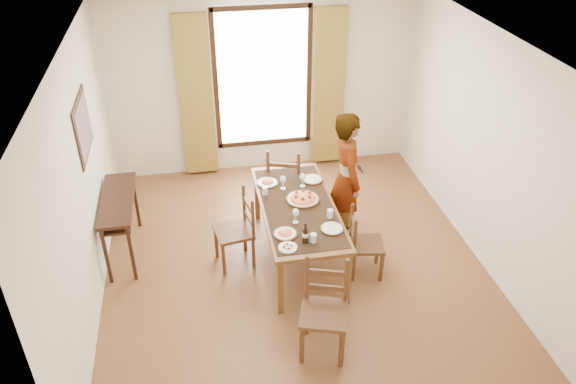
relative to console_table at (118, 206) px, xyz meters
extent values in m
plane|color=#4F3618|center=(2.03, -0.60, -0.68)|extent=(5.00, 5.00, 0.00)
cube|color=beige|center=(2.03, 1.90, 0.67)|extent=(4.50, 0.10, 2.70)
cube|color=beige|center=(2.03, -3.10, 0.67)|extent=(4.50, 0.10, 2.70)
cube|color=beige|center=(-0.22, -0.60, 0.67)|extent=(0.10, 5.00, 2.70)
cube|color=beige|center=(4.28, -0.60, 0.67)|extent=(0.10, 5.00, 2.70)
cube|color=white|center=(2.03, -0.60, 2.04)|extent=(4.50, 5.00, 0.04)
cube|color=white|center=(2.03, 1.87, 0.77)|extent=(1.30, 0.04, 2.00)
cube|color=olive|center=(1.05, 1.81, 0.57)|extent=(0.48, 0.10, 2.40)
cube|color=olive|center=(3.01, 1.81, 0.57)|extent=(0.48, 0.10, 2.40)
cube|color=black|center=(-0.21, 0.00, 1.07)|extent=(0.02, 0.86, 0.66)
cube|color=#B53A22|center=(-0.20, 0.00, 1.07)|extent=(0.01, 0.76, 0.56)
cube|color=black|center=(0.00, 0.00, 0.10)|extent=(0.38, 1.20, 0.04)
cube|color=black|center=(0.00, 0.00, -0.02)|extent=(0.34, 1.10, 0.03)
cube|color=black|center=(-0.14, -0.55, -0.30)|extent=(0.04, 0.04, 0.76)
cube|color=black|center=(-0.14, 0.55, -0.30)|extent=(0.04, 0.04, 0.76)
cube|color=black|center=(0.14, -0.55, -0.30)|extent=(0.04, 0.04, 0.76)
cube|color=black|center=(0.14, 0.55, -0.30)|extent=(0.04, 0.04, 0.76)
cube|color=brown|center=(2.09, -0.47, 0.04)|extent=(0.86, 1.96, 0.05)
cube|color=black|center=(2.09, -0.47, 0.07)|extent=(0.79, 1.80, 0.01)
cube|color=brown|center=(1.72, -1.39, -0.33)|extent=(0.06, 0.06, 0.70)
cube|color=brown|center=(1.72, 0.44, -0.33)|extent=(0.06, 0.06, 0.70)
cube|color=brown|center=(2.46, -1.39, -0.33)|extent=(0.06, 0.06, 0.70)
cube|color=brown|center=(2.46, 0.44, -0.33)|extent=(0.06, 0.06, 0.70)
cube|color=#4E311A|center=(1.32, -0.45, -0.23)|extent=(0.49, 0.49, 0.04)
cube|color=#4E311A|center=(1.11, -0.30, -0.46)|extent=(0.04, 0.04, 0.46)
cube|color=#4E311A|center=(1.47, -0.24, -0.46)|extent=(0.04, 0.04, 0.46)
cube|color=#4E311A|center=(1.17, -0.66, -0.46)|extent=(0.04, 0.04, 0.46)
cube|color=#4E311A|center=(1.53, -0.60, -0.46)|extent=(0.04, 0.04, 0.46)
cube|color=#4E311A|center=(1.48, -0.24, 0.03)|extent=(0.04, 0.04, 0.51)
cube|color=#4E311A|center=(1.54, -0.60, 0.03)|extent=(0.04, 0.04, 0.51)
cube|color=#4E311A|center=(1.51, -0.42, -0.08)|extent=(0.09, 0.36, 0.05)
cube|color=#4E311A|center=(1.51, -0.42, 0.11)|extent=(0.09, 0.36, 0.05)
cube|color=#4E311A|center=(2.12, 0.52, -0.19)|extent=(0.59, 0.59, 0.04)
cube|color=#4E311A|center=(2.37, 0.64, -0.44)|extent=(0.04, 0.04, 0.50)
cube|color=#4E311A|center=(2.25, 0.27, -0.44)|extent=(0.04, 0.04, 0.50)
cube|color=#4E311A|center=(2.00, 0.77, -0.44)|extent=(0.04, 0.04, 0.50)
cube|color=#4E311A|center=(1.87, 0.39, -0.44)|extent=(0.04, 0.04, 0.50)
cube|color=#4E311A|center=(2.24, 0.25, 0.09)|extent=(0.04, 0.04, 0.55)
cube|color=#4E311A|center=(1.87, 0.38, 0.09)|extent=(0.04, 0.04, 0.55)
cube|color=#4E311A|center=(2.06, 0.32, -0.02)|extent=(0.39, 0.15, 0.06)
cube|color=#4E311A|center=(2.06, 0.32, 0.18)|extent=(0.39, 0.15, 0.06)
cube|color=#4E311A|center=(2.05, -1.99, -0.20)|extent=(0.57, 0.57, 0.04)
cube|color=#4E311A|center=(1.81, -2.12, -0.44)|extent=(0.04, 0.04, 0.48)
cube|color=#4E311A|center=(1.92, -1.75, -0.44)|extent=(0.04, 0.04, 0.48)
cube|color=#4E311A|center=(2.17, -2.24, -0.44)|extent=(0.04, 0.04, 0.48)
cube|color=#4E311A|center=(2.29, -1.87, -0.44)|extent=(0.04, 0.04, 0.48)
cube|color=#4E311A|center=(1.93, -1.74, 0.07)|extent=(0.04, 0.04, 0.54)
cube|color=#4E311A|center=(2.29, -1.86, 0.07)|extent=(0.04, 0.04, 0.54)
cube|color=#4E311A|center=(2.11, -1.80, -0.04)|extent=(0.38, 0.14, 0.05)
cube|color=#4E311A|center=(2.11, -1.80, 0.15)|extent=(0.38, 0.14, 0.05)
cube|color=#4E311A|center=(2.82, -0.91, -0.28)|extent=(0.44, 0.44, 0.04)
cube|color=#4E311A|center=(2.96, -1.10, -0.48)|extent=(0.04, 0.04, 0.41)
cube|color=#4E311A|center=(2.64, -1.04, -0.48)|extent=(0.04, 0.04, 0.41)
cube|color=#4E311A|center=(3.01, -0.78, -0.48)|extent=(0.04, 0.04, 0.41)
cube|color=#4E311A|center=(2.69, -0.72, -0.48)|extent=(0.04, 0.04, 0.41)
cube|color=#4E311A|center=(2.63, -1.04, -0.05)|extent=(0.03, 0.03, 0.45)
cube|color=#4E311A|center=(2.68, -0.72, -0.05)|extent=(0.03, 0.03, 0.45)
cube|color=#4E311A|center=(2.66, -0.88, -0.14)|extent=(0.08, 0.33, 0.05)
cube|color=#4E311A|center=(2.66, -0.88, 0.02)|extent=(0.08, 0.33, 0.05)
imported|color=#95999D|center=(2.77, -0.16, 0.18)|extent=(0.64, 0.42, 1.74)
cylinder|color=silver|center=(2.40, -0.78, 0.12)|extent=(0.07, 0.07, 0.10)
cylinder|color=silver|center=(1.75, -0.17, 0.12)|extent=(0.07, 0.07, 0.10)
cylinder|color=silver|center=(2.12, -1.20, 0.12)|extent=(0.07, 0.07, 0.10)
camera|label=1|loc=(0.98, -5.85, 3.70)|focal=35.00mm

